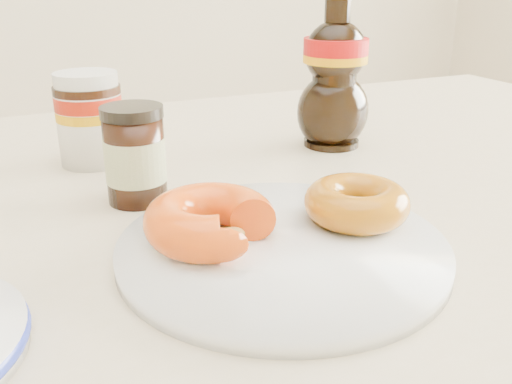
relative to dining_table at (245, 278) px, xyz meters
name	(u,v)px	position (x,y,z in m)	size (l,w,h in m)	color
dining_table	(245,278)	(0.00, 0.00, 0.00)	(1.40, 0.90, 0.75)	beige
plate	(282,248)	(-0.02, -0.11, 0.09)	(0.25, 0.25, 0.01)	white
donut_bitten	(210,220)	(-0.07, -0.09, 0.11)	(0.10, 0.10, 0.04)	#CE490B
donut_whole	(357,202)	(0.06, -0.10, 0.11)	(0.09, 0.09, 0.03)	#8E5509
nutella_jar	(89,115)	(-0.11, 0.18, 0.14)	(0.07, 0.07, 0.10)	white
syrup_bottle	(335,74)	(0.17, 0.13, 0.17)	(0.09, 0.08, 0.18)	black
dark_jar	(135,156)	(-0.09, 0.04, 0.13)	(0.06, 0.06, 0.09)	black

